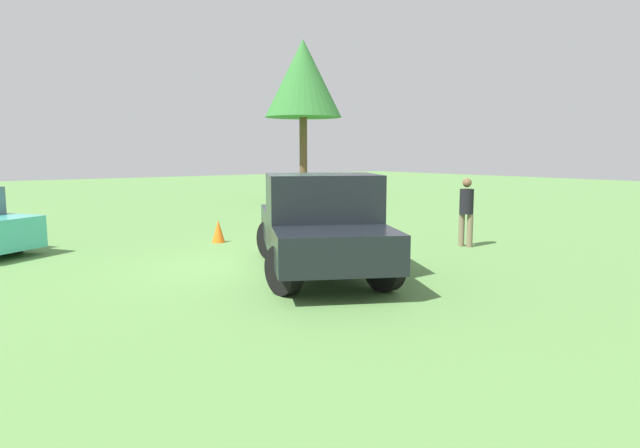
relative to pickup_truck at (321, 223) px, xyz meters
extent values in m
plane|color=#5B8C47|center=(0.98, 0.43, -0.94)|extent=(80.00, 80.00, 0.00)
cylinder|color=black|center=(1.82, -0.08, -0.54)|extent=(0.78, 0.22, 0.78)
cylinder|color=black|center=(1.06, -1.48, -0.54)|extent=(0.78, 0.22, 0.78)
cylinder|color=black|center=(-0.85, 1.37, -0.54)|extent=(0.78, 0.22, 0.78)
cylinder|color=black|center=(-1.61, -0.03, -0.54)|extent=(0.78, 0.22, 0.78)
cube|color=black|center=(1.36, -0.74, -0.21)|extent=(2.57, 2.57, 0.64)
cube|color=black|center=(-0.14, 0.08, 0.17)|extent=(2.24, 2.39, 1.40)
cube|color=slate|center=(-0.14, 0.08, 0.61)|extent=(1.96, 2.15, 0.48)
cube|color=black|center=(-0.98, 0.53, -0.23)|extent=(2.91, 2.75, 0.60)
cube|color=silver|center=(2.14, -1.16, -0.47)|extent=(0.97, 1.65, 0.16)
cylinder|color=black|center=(5.82, 3.98, -0.64)|extent=(0.60, 0.20, 0.60)
cylinder|color=#7A6B51|center=(0.28, -4.56, -0.55)|extent=(0.14, 0.14, 0.77)
cylinder|color=#7A6B51|center=(0.47, -4.49, -0.55)|extent=(0.14, 0.14, 0.77)
cylinder|color=black|center=(0.38, -4.53, 0.12)|extent=(0.41, 0.41, 0.58)
sphere|color=brown|center=(0.38, -4.53, 0.55)|extent=(0.21, 0.21, 0.21)
cylinder|color=brown|center=(13.03, -8.90, 0.94)|extent=(0.35, 0.35, 3.75)
cone|color=#337533|center=(13.03, -8.90, 4.52)|extent=(3.44, 3.44, 3.42)
cone|color=orange|center=(4.42, -0.21, -0.66)|extent=(0.32, 0.32, 0.55)
camera|label=1|loc=(-8.00, 6.08, 1.25)|focal=31.81mm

